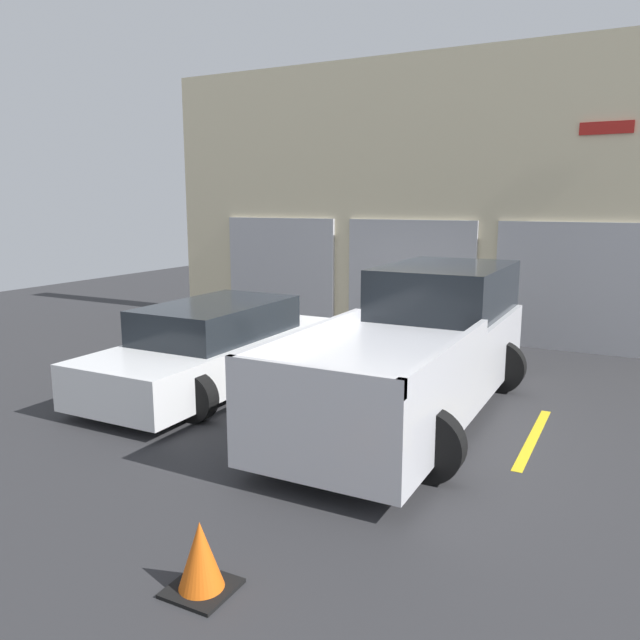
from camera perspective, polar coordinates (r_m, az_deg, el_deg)
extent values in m
plane|color=#2D2D30|center=(10.89, 3.82, -4.32)|extent=(28.00, 28.00, 0.00)
cube|color=beige|center=(13.60, 9.68, 10.90)|extent=(12.37, 0.60, 5.80)
cube|color=#ADADB2|center=(14.81, -3.64, 4.54)|extent=(2.81, 0.08, 2.46)
cube|color=#ADADB2|center=(13.44, 8.20, 3.81)|extent=(2.81, 0.08, 2.46)
cube|color=#ADADB2|center=(12.76, 21.95, 2.78)|extent=(2.81, 0.08, 2.46)
cube|color=#B21E19|center=(12.70, 24.72, 15.68)|extent=(0.90, 0.03, 0.22)
cube|color=silver|center=(8.29, 8.24, -4.26)|extent=(1.83, 5.60, 0.97)
cube|color=#1E2328|center=(9.56, 11.44, 2.81)|extent=(1.69, 2.52, 0.72)
cube|color=silver|center=(7.37, -1.36, -1.44)|extent=(0.08, 3.08, 0.18)
cube|color=silver|center=(6.73, 11.85, -2.86)|extent=(0.08, 3.08, 0.18)
cube|color=silver|center=(5.69, -0.91, -5.13)|extent=(1.83, 0.08, 0.18)
cylinder|color=black|center=(10.21, 7.15, -3.17)|extent=(0.77, 0.22, 0.77)
cylinder|color=black|center=(9.79, 16.05, -4.12)|extent=(0.77, 0.22, 0.77)
cylinder|color=black|center=(7.19, -2.69, -9.12)|extent=(0.77, 0.22, 0.77)
cylinder|color=black|center=(6.58, 9.80, -11.20)|extent=(0.77, 0.22, 0.77)
cube|color=white|center=(9.82, -9.66, -3.35)|extent=(1.71, 4.59, 0.63)
cube|color=#1E2328|center=(9.79, -9.36, 0.05)|extent=(1.51, 2.53, 0.52)
cylinder|color=black|center=(11.40, -8.32, -2.05)|extent=(0.65, 0.22, 0.65)
cylinder|color=black|center=(10.61, -1.77, -2.90)|extent=(0.65, 0.22, 0.65)
cylinder|color=black|center=(9.32, -18.63, -5.42)|extent=(0.65, 0.22, 0.65)
cylinder|color=black|center=(8.34, -11.43, -6.94)|extent=(0.65, 0.22, 0.65)
cube|color=gold|center=(10.95, -16.28, -4.64)|extent=(0.12, 2.20, 0.01)
cube|color=gold|center=(9.11, -1.46, -7.31)|extent=(0.12, 2.20, 0.01)
cube|color=gold|center=(8.14, 18.91, -10.14)|extent=(0.12, 2.20, 0.01)
cube|color=black|center=(5.09, -10.75, -22.96)|extent=(0.47, 0.47, 0.03)
cone|color=orange|center=(4.96, -10.87, -20.46)|extent=(0.36, 0.36, 0.55)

